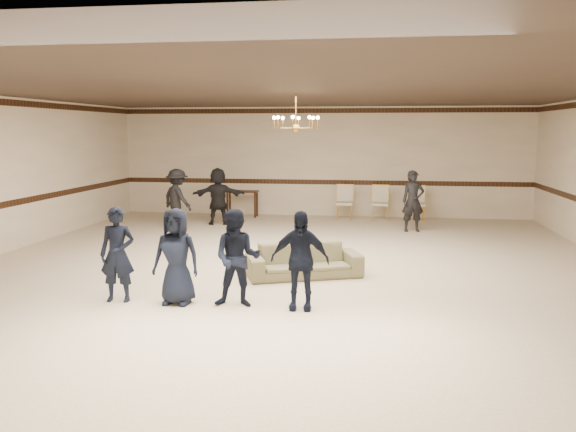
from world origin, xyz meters
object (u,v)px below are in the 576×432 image
boy_b (176,256)px  banquet_chair_right (417,204)px  console_table (242,204)px  adult_left (177,199)px  boy_a (117,254)px  banquet_chair_left (345,203)px  settee (304,260)px  banquet_chair_mid (380,203)px  adult_mid (218,196)px  boy_d (300,260)px  chandelier (296,111)px  boy_c (237,258)px  adult_right (413,201)px

boy_b → banquet_chair_right: (4.02, 8.50, -0.22)m
console_table → adult_left: bearing=-116.7°
boy_b → banquet_chair_right: boy_b is taller
boy_a → banquet_chair_left: size_ratio=1.45×
boy_a → banquet_chair_right: boy_a is taller
settee → banquet_chair_mid: banquet_chair_mid is taller
adult_mid → boy_b: bearing=90.5°
boy_d → chandelier: bearing=96.9°
adult_left → boy_c: bearing=150.0°
boy_a → boy_b: 0.90m
boy_d → adult_right: size_ratio=0.92×
adult_right → boy_b: bearing=-129.7°
boy_b → boy_d: same height
boy_a → banquet_chair_right: bearing=54.7°
boy_c → banquet_chair_right: size_ratio=1.45×
boy_c → banquet_chair_mid: 8.77m
boy_d → console_table: (-2.78, 8.70, -0.32)m
boy_b → banquet_chair_left: boy_b is taller
adult_mid → banquet_chair_mid: size_ratio=1.57×
adult_right → banquet_chair_right: adult_right is taller
boy_d → banquet_chair_right: 8.79m
banquet_chair_right → console_table: size_ratio=1.06×
chandelier → banquet_chair_right: bearing=62.6°
boy_a → banquet_chair_left: boy_a is taller
banquet_chair_right → boy_d: bearing=-102.9°
boy_d → banquet_chair_mid: bearing=80.2°
boy_a → boy_b: same height
boy_c → adult_left: 7.21m
chandelier → boy_d: bearing=-81.5°
boy_b → adult_right: 7.80m
boy_a → boy_c: bearing=-5.3°
banquet_chair_mid → banquet_chair_right: (1.00, 0.00, 0.00)m
boy_c → console_table: bearing=99.5°
boy_b → adult_right: (3.80, 6.81, 0.06)m
boy_a → boy_c: 1.80m
boy_a → adult_mid: adult_mid is taller
chandelier → boy_d: size_ratio=0.67×
boy_c → banquet_chair_left: size_ratio=1.45×
boy_a → console_table: (-0.08, 8.70, -0.32)m
boy_d → banquet_chair_left: bearing=86.9°
boy_d → adult_right: (2.00, 6.81, 0.06)m
boy_b → boy_c: bearing=2.3°
banquet_chair_left → adult_mid: bearing=-157.2°
boy_a → banquet_chair_mid: bearing=60.0°
boy_c → banquet_chair_right: bearing=67.2°
settee → boy_a: bearing=-165.0°
boy_c → settee: bearing=65.4°
console_table → adult_mid: bearing=-99.8°
chandelier → boy_b: size_ratio=0.67×
adult_left → adult_mid: size_ratio=1.00×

